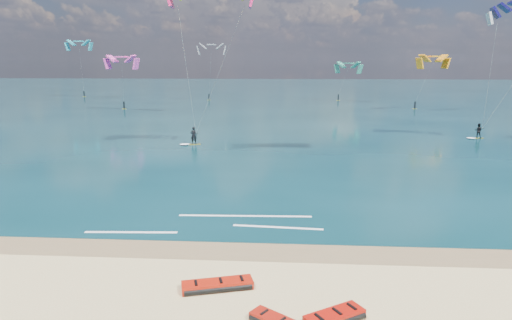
# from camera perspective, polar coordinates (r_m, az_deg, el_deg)

# --- Properties ---
(ground) EXTENTS (320.00, 320.00, 0.00)m
(ground) POSITION_cam_1_polar(r_m,az_deg,el_deg) (59.21, -0.74, 3.35)
(ground) COLOR tan
(ground) RESTS_ON ground
(wet_sand_strip) EXTENTS (320.00, 2.40, 0.01)m
(wet_sand_strip) POSITION_cam_1_polar(r_m,az_deg,el_deg) (23.72, -7.90, -11.02)
(wet_sand_strip) COLOR brown
(wet_sand_strip) RESTS_ON ground
(sea) EXTENTS (320.00, 200.00, 0.04)m
(sea) POSITION_cam_1_polar(r_m,az_deg,el_deg) (122.72, 1.63, 8.11)
(sea) COLOR #082A30
(sea) RESTS_ON ground
(packed_kite_left) EXTENTS (3.36, 1.95, 0.41)m
(packed_kite_left) POSITION_cam_1_polar(r_m,az_deg,el_deg) (19.93, -4.84, -15.76)
(packed_kite_left) COLOR red
(packed_kite_left) RESTS_ON ground
(kitesurfer_main) EXTENTS (10.38, 6.98, 18.27)m
(kitesurfer_main) POSITION_cam_1_polar(r_m,az_deg,el_deg) (47.88, -6.77, 12.61)
(kitesurfer_main) COLOR gold
(kitesurfer_main) RESTS_ON sea
(kitesurfer_far) EXTENTS (8.96, 6.20, 16.80)m
(kitesurfer_far) POSITION_cam_1_polar(r_m,az_deg,el_deg) (59.24, 28.61, 10.51)
(kitesurfer_far) COLOR yellow
(kitesurfer_far) RESTS_ON sea
(shoreline_foam) EXTENTS (13.28, 3.63, 0.01)m
(shoreline_foam) POSITION_cam_1_polar(r_m,az_deg,el_deg) (26.94, -4.04, -7.90)
(shoreline_foam) COLOR white
(shoreline_foam) RESTS_ON ground
(distant_kites) EXTENTS (82.21, 30.13, 13.58)m
(distant_kites) POSITION_cam_1_polar(r_m,az_deg,el_deg) (98.69, -4.88, 10.24)
(distant_kites) COLOR #2AA7B9
(distant_kites) RESTS_ON ground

